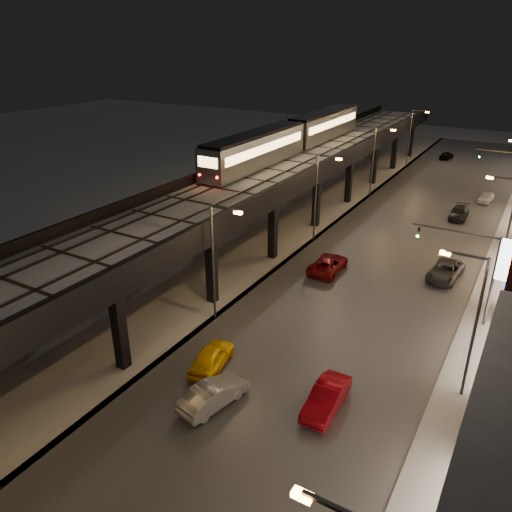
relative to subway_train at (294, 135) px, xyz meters
The scene contains 24 objects.
ground 43.27m from the subway_train, 78.45° to the right, with size 220.00×220.00×0.00m, color silver.
road_surface 19.21m from the subway_train, 22.38° to the right, with size 17.00×120.00×0.06m, color #46474D.
sidewalk_right 28.08m from the subway_train, 14.22° to the right, with size 4.00×120.00×0.14m, color #9FA1A8.
under_viaduct_pavement 10.93m from the subway_train, 69.22° to the right, with size 11.00×120.00×0.06m, color #9FA1A8.
elevated_viaduct 10.43m from the subway_train, 75.61° to the right, with size 9.00×100.00×6.30m.
viaduct_trackbed 10.13m from the subway_train, 75.48° to the right, with size 8.40×100.00×0.32m.
viaduct_parapet_streetside 11.88m from the subway_train, 54.46° to the right, with size 0.30×100.00×1.10m, color black.
viaduct_parapet_far 9.88m from the subway_train, 100.92° to the right, with size 0.30×100.00×1.10m, color black.
streetlight_left_1 29.87m from the subway_train, 74.23° to the right, with size 2.57×0.28×9.00m.
streetlight_right_1 38.26m from the subway_train, 48.57° to the right, with size 2.56×0.28×9.00m.
streetlight_left_2 13.68m from the subway_train, 52.67° to the right, with size 2.57×0.28×9.00m.
streetlight_right_2 27.54m from the subway_train, 22.77° to the right, with size 2.56×0.28×9.00m.
streetlight_left_3 11.40m from the subway_train, 42.56° to the left, with size 2.57×0.28×9.00m.
streetlight_left_4 26.85m from the subway_train, 72.38° to the left, with size 2.57×0.28×9.00m.
traffic_light_rig_a 31.48m from the subway_train, 38.83° to the right, with size 6.10×0.34×7.00m.
subway_train is the anchor object (origin of this frame).
car_taxi 36.38m from the subway_train, 71.74° to the right, with size 1.74×4.32×1.47m, color #F8BC07.
car_near_white 39.74m from the subway_train, 70.07° to the right, with size 1.56×4.48×1.48m, color gray.
car_mid_silver 22.11m from the subway_train, 54.42° to the right, with size 2.39×5.18×1.44m, color maroon.
car_far_white 37.32m from the subway_train, 70.33° to the left, with size 1.51×3.76×1.28m, color black.
car_onc_silver 39.42m from the subway_train, 60.57° to the right, with size 1.54×4.43×1.46m, color maroon.
car_onc_dark 26.25m from the subway_train, 31.35° to the right, with size 2.31×5.01×1.39m, color #37393B.
car_onc_white 21.46m from the subway_train, 11.31° to the left, with size 1.85×4.56×1.32m, color black.
car_onc_red 25.83m from the subway_train, 29.43° to the left, with size 1.47×3.66×1.25m, color silver.
Camera 1 is at (18.42, -13.56, 19.67)m, focal length 35.00 mm.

